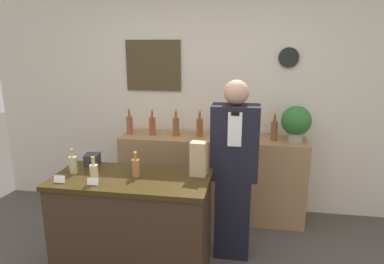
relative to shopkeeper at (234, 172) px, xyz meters
The scene contains 19 objects.
back_wall 1.22m from the shopkeeper, 113.15° to the left, with size 5.20×0.09×2.70m.
back_shelf 0.85m from the shopkeeper, 111.01° to the left, with size 2.07×0.45×0.95m.
display_counter 1.01m from the shopkeeper, 151.28° to the right, with size 1.29×0.62×0.90m.
shopkeeper is the anchor object (origin of this frame).
potted_plant 0.99m from the shopkeeper, 48.96° to the left, with size 0.32×0.32×0.38m.
paper_bag 0.47m from the shopkeeper, 131.60° to the right, with size 0.14×0.11×0.29m.
price_card_left 1.49m from the shopkeeper, 153.92° to the right, with size 0.09×0.02×0.06m.
price_card_right 1.24m from the shopkeeper, 148.27° to the right, with size 0.09×0.02×0.06m.
gift_box 1.29m from the shopkeeper, behind, with size 0.15×0.16×0.09m.
counter_bottle_0 1.41m from the shopkeeper, 161.67° to the right, with size 0.07×0.07×0.21m.
counter_bottle_1 1.23m from the shopkeeper, 150.66° to the right, with size 0.07×0.07×0.21m.
counter_bottle_2 0.90m from the shopkeeper, 151.43° to the right, with size 0.07×0.07×0.21m.
shelf_bottle_0 1.44m from the shopkeeper, 149.95° to the left, with size 0.07×0.07×0.30m.
shelf_bottle_1 1.22m from the shopkeeper, 143.56° to the left, with size 0.07×0.07×0.30m.
shelf_bottle_2 1.03m from the shopkeeper, 133.37° to the left, with size 0.07×0.07×0.30m.
shelf_bottle_3 0.87m from the shopkeeper, 120.05° to the left, with size 0.07×0.07×0.30m.
shelf_bottle_4 0.79m from the shopkeeper, 101.47° to the left, with size 0.07×0.07×0.30m.
shelf_bottle_5 0.79m from the shopkeeper, 80.82° to the left, with size 0.07×0.07×0.30m.
shelf_bottle_6 0.85m from the shopkeeper, 61.51° to the left, with size 0.07×0.07×0.30m.
Camera 1 is at (0.53, -1.96, 1.95)m, focal length 32.00 mm.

